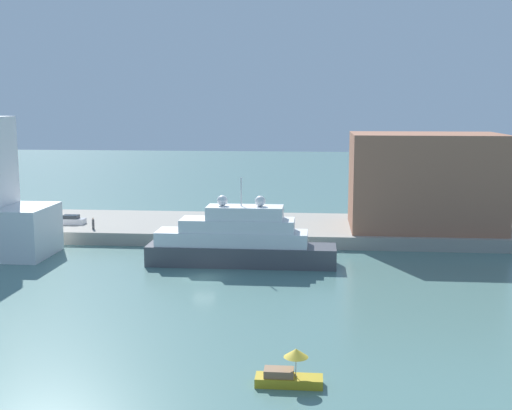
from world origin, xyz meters
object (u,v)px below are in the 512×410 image
at_px(harbor_building, 425,181).
at_px(person_figure, 93,224).
at_px(mooring_bollard, 211,231).
at_px(large_yacht, 239,242).
at_px(parked_car, 72,220).
at_px(small_motorboat, 289,373).

height_order(harbor_building, person_figure, harbor_building).
relative_size(harbor_building, mooring_bollard, 31.22).
xyz_separation_m(large_yacht, mooring_bollard, (-5.08, 10.29, -0.78)).
xyz_separation_m(large_yacht, person_figure, (-22.47, 11.79, -0.34)).
bearing_deg(parked_car, mooring_bollard, -13.75).
relative_size(large_yacht, parked_car, 6.03).
bearing_deg(harbor_building, small_motorboat, -108.42).
height_order(person_figure, mooring_bollard, person_figure).
distance_m(harbor_building, parked_car, 52.43).
bearing_deg(person_figure, harbor_building, 6.44).
distance_m(large_yacht, small_motorboat, 35.64).
xyz_separation_m(harbor_building, parked_car, (-52.03, -1.47, -6.26)).
bearing_deg(harbor_building, large_yacht, -145.50).
bearing_deg(small_motorboat, parked_car, 124.57).
height_order(parked_car, person_figure, person_figure).
bearing_deg(small_motorboat, harbor_building, 71.58).
bearing_deg(small_motorboat, person_figure, 122.92).
bearing_deg(mooring_bollard, large_yacht, -63.70).
bearing_deg(large_yacht, parked_car, 149.95).
bearing_deg(large_yacht, small_motorboat, -77.57).
relative_size(parked_car, person_figure, 2.30).
xyz_separation_m(harbor_building, mooring_bollard, (-30.03, -6.86, -6.51)).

